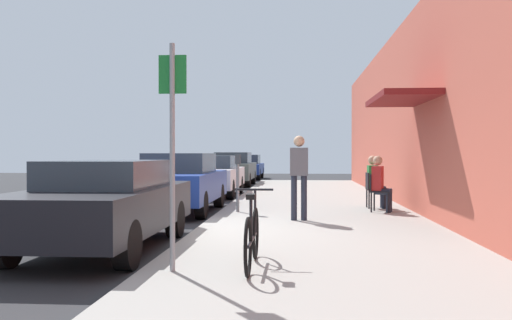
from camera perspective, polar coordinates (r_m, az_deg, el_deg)
ground_plane at (r=10.01m, az=-6.29°, el=-7.74°), size 60.00×60.00×0.00m
sidewalk_slab at (r=11.82m, az=6.39°, el=-6.15°), size 4.50×32.00×0.12m
building_facade at (r=12.10m, az=17.86°, el=5.15°), size 1.40×32.00×4.83m
parked_car_0 at (r=8.69m, az=-15.42°, el=-4.29°), size 1.80×4.40×1.36m
parked_car_1 at (r=13.83m, az=-7.90°, el=-2.25°), size 1.80×4.40×1.47m
parked_car_2 at (r=19.01m, az=-4.53°, el=-1.54°), size 1.80×4.40×1.39m
parked_car_3 at (r=25.07m, az=-2.38°, el=-0.89°), size 1.80×4.40×1.51m
parked_car_4 at (r=31.31m, az=-1.03°, el=-0.68°), size 1.80×4.40×1.39m
parking_meter at (r=12.71m, az=-1.89°, el=-1.92°), size 0.12×0.10×1.32m
street_sign at (r=6.37m, az=-8.63°, el=2.23°), size 0.32×0.06×2.60m
bicycle_0 at (r=6.57m, az=-0.41°, el=-7.96°), size 0.46×1.71×0.90m
cafe_chair_0 at (r=13.04m, az=12.44°, el=-3.03°), size 0.55×0.55×0.87m
seated_patron_0 at (r=13.02m, az=12.70°, el=-2.19°), size 0.51×0.46×1.29m
cafe_chair_1 at (r=13.88m, az=11.93°, el=-2.80°), size 0.45×0.45×0.87m
seated_patron_1 at (r=13.88m, az=12.18°, el=-2.01°), size 0.43×0.36×1.29m
pedestrian_standing at (r=11.11m, az=4.46°, el=-1.10°), size 0.36×0.22×1.70m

